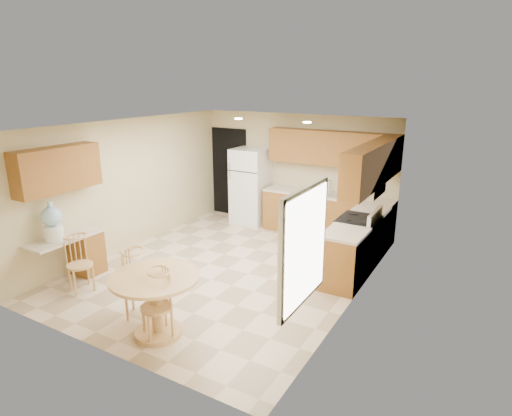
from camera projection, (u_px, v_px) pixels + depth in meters
The scene contains 30 objects.
floor at pixel (228, 269), 7.53m from camera, with size 5.50×5.50×0.00m, color beige.
ceiling at pixel (225, 125), 6.81m from camera, with size 4.50×5.50×0.02m, color white.
wall_back at pixel (296, 171), 9.45m from camera, with size 4.50×0.02×2.50m, color #CFC18C.
wall_front at pixel (93, 256), 4.88m from camera, with size 4.50×0.02×2.50m, color #CFC18C.
wall_left at pixel (129, 185), 8.24m from camera, with size 0.02×5.50×2.50m, color #CFC18C.
wall_right at pixel (358, 222), 6.09m from camera, with size 0.02×5.50×2.50m, color #CFC18C.
doorway at pixel (229, 172), 10.33m from camera, with size 0.90×0.02×2.10m, color black.
base_cab_back at pixel (326, 216), 9.02m from camera, with size 2.75×0.60×0.87m, color #986226.
counter_back at pixel (327, 195), 8.88m from camera, with size 2.75×0.63×0.04m, color beige.
base_cab_right_a at pixel (369, 233), 8.01m from camera, with size 0.60×0.59×0.87m, color #986226.
counter_right_a at pixel (371, 210), 7.88m from camera, with size 0.63×0.59×0.04m, color beige.
base_cab_right_b at pixel (343, 260), 6.80m from camera, with size 0.60×0.80×0.87m, color #986226.
counter_right_b at pixel (345, 233), 6.67m from camera, with size 0.63×0.80×0.04m, color beige.
upper_cab_back at pixel (332, 148), 8.72m from camera, with size 2.75×0.33×0.70m, color #986226.
upper_cab_right at pixel (373, 165), 7.00m from camera, with size 0.33×2.42×0.70m, color #986226.
upper_cab_left at pixel (57, 169), 6.66m from camera, with size 0.33×1.40×0.70m, color #986226.
sink at pixel (326, 194), 8.89m from camera, with size 0.78×0.44×0.01m, color silver.
range_hood at pixel (365, 190), 7.14m from camera, with size 0.50×0.76×0.14m, color silver.
desk_pedestal at pixel (87, 253), 7.28m from camera, with size 0.48×0.42×0.72m, color #986226.
desk_top at pixel (64, 238), 6.86m from camera, with size 0.50×1.20×0.04m, color beige.
window at pixel (304, 247), 4.49m from camera, with size 0.06×1.12×1.30m.
can_light_a at pixel (239, 119), 8.05m from camera, with size 0.14×0.14×0.02m, color white.
can_light_b at pixel (307, 122), 7.38m from camera, with size 0.14×0.14×0.02m, color white.
refrigerator at pixel (251, 186), 9.72m from camera, with size 0.76×0.74×1.72m.
stove at pixel (357, 242), 7.45m from camera, with size 0.65×0.76×1.09m.
dining_table at pixel (156, 297), 5.42m from camera, with size 1.13×1.13×0.84m.
chair_table_a at pixel (134, 279), 5.81m from camera, with size 0.43×0.54×0.96m.
chair_table_b at pixel (151, 301), 5.28m from camera, with size 0.41×0.48×0.92m.
chair_desk at pixel (74, 260), 6.54m from camera, with size 0.39×0.51×0.89m.
water_crock at pixel (53, 223), 6.63m from camera, with size 0.31×0.31×0.64m.
Camera 1 is at (3.88, -5.73, 3.18)m, focal length 30.00 mm.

